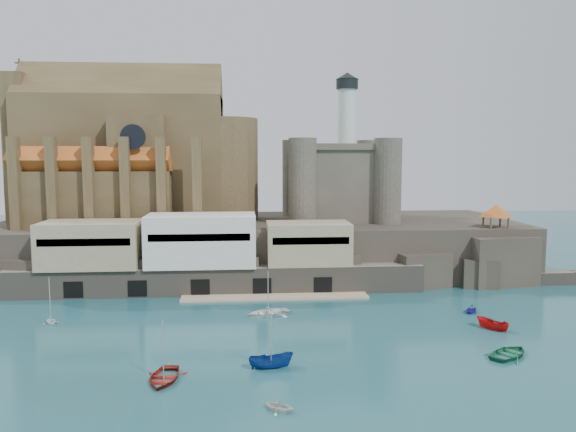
{
  "coord_description": "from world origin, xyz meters",
  "views": [
    {
      "loc": [
        -2.98,
        -70.18,
        22.93
      ],
      "look_at": [
        5.23,
        32.0,
        11.7
      ],
      "focal_mm": 35.0,
      "sensor_mm": 36.0,
      "label": 1
    }
  ],
  "objects_px": {
    "church": "(134,159)",
    "boat_1": "(279,411)",
    "pavilion": "(496,212)",
    "castle_keep": "(338,178)",
    "boat_2": "(271,368)",
    "boat_0": "(164,380)"
  },
  "relations": [
    {
      "from": "castle_keep",
      "to": "church",
      "type": "bearing_deg",
      "value": 178.89
    },
    {
      "from": "pavilion",
      "to": "church",
      "type": "bearing_deg",
      "value": 166.52
    },
    {
      "from": "boat_1",
      "to": "castle_keep",
      "type": "bearing_deg",
      "value": 15.14
    },
    {
      "from": "castle_keep",
      "to": "boat_1",
      "type": "xyz_separation_m",
      "value": [
        -16.0,
        -63.08,
        -18.31
      ]
    },
    {
      "from": "boat_0",
      "to": "boat_1",
      "type": "bearing_deg",
      "value": -28.48
    },
    {
      "from": "pavilion",
      "to": "boat_0",
      "type": "height_order",
      "value": "pavilion"
    },
    {
      "from": "church",
      "to": "boat_0",
      "type": "xyz_separation_m",
      "value": [
        12.9,
        -56.1,
        -22.13
      ]
    },
    {
      "from": "pavilion",
      "to": "boat_0",
      "type": "xyz_separation_m",
      "value": [
        -53.23,
        -40.24,
        -12.73
      ]
    },
    {
      "from": "church",
      "to": "boat_1",
      "type": "relative_size",
      "value": 15.75
    },
    {
      "from": "boat_0",
      "to": "boat_1",
      "type": "relative_size",
      "value": 2.05
    },
    {
      "from": "church",
      "to": "boat_0",
      "type": "relative_size",
      "value": 7.7
    },
    {
      "from": "pavilion",
      "to": "boat_2",
      "type": "bearing_deg",
      "value": -138.17
    },
    {
      "from": "church",
      "to": "boat_1",
      "type": "bearing_deg",
      "value": -69.24
    },
    {
      "from": "boat_1",
      "to": "pavilion",
      "type": "bearing_deg",
      "value": -11.76
    },
    {
      "from": "castle_keep",
      "to": "pavilion",
      "type": "distance_m",
      "value": 30.5
    },
    {
      "from": "church",
      "to": "pavilion",
      "type": "xyz_separation_m",
      "value": [
        66.13,
        -15.85,
        -9.4
      ]
    },
    {
      "from": "church",
      "to": "castle_keep",
      "type": "distance_m",
      "value": 40.39
    },
    {
      "from": "pavilion",
      "to": "boat_2",
      "type": "xyz_separation_m",
      "value": [
        -42.12,
        -37.7,
        -12.73
      ]
    },
    {
      "from": "pavilion",
      "to": "castle_keep",
      "type": "bearing_deg",
      "value": 149.82
    },
    {
      "from": "boat_0",
      "to": "boat_1",
      "type": "height_order",
      "value": "boat_0"
    },
    {
      "from": "castle_keep",
      "to": "boat_2",
      "type": "relative_size",
      "value": 5.96
    },
    {
      "from": "castle_keep",
      "to": "boat_2",
      "type": "distance_m",
      "value": 58.17
    }
  ]
}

